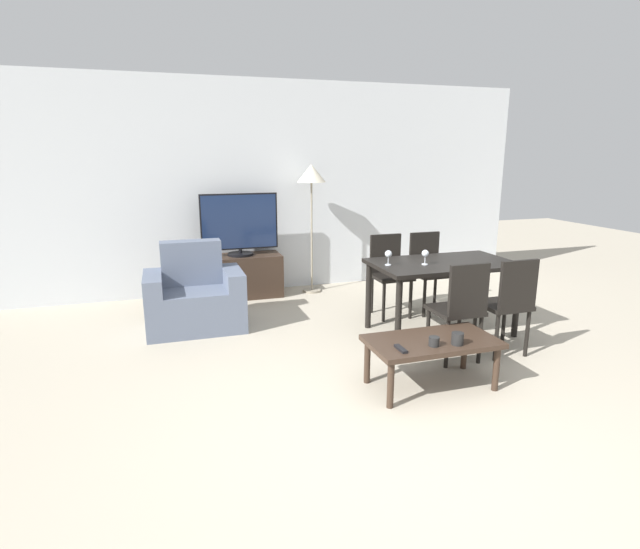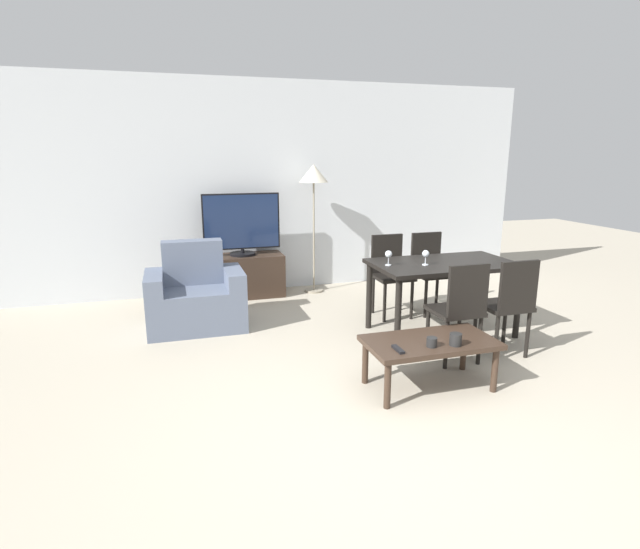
% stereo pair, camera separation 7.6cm
% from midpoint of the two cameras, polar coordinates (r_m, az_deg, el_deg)
% --- Properties ---
extents(ground_plane, '(18.00, 18.00, 0.00)m').
position_cam_midpoint_polar(ground_plane, '(3.36, 10.58, -18.71)').
color(ground_plane, '#B2A893').
extents(wall_back, '(7.00, 0.06, 2.70)m').
position_cam_midpoint_polar(wall_back, '(6.65, -5.54, 9.85)').
color(wall_back, silver).
rests_on(wall_back, ground_plane).
extents(armchair, '(0.98, 0.66, 0.89)m').
position_cam_midpoint_polar(armchair, '(5.36, -14.53, -2.69)').
color(armchair, slate).
rests_on(armchair, ground_plane).
extents(tv_stand, '(1.00, 0.45, 0.54)m').
position_cam_midpoint_polar(tv_stand, '(6.43, -9.31, -0.17)').
color(tv_stand, '#38281E').
rests_on(tv_stand, ground_plane).
extents(tv, '(0.95, 0.32, 0.77)m').
position_cam_midpoint_polar(tv, '(6.30, -9.54, 5.63)').
color(tv, black).
rests_on(tv, tv_stand).
extents(coffee_table, '(1.00, 0.54, 0.39)m').
position_cam_midpoint_polar(coffee_table, '(3.98, 12.12, -7.88)').
color(coffee_table, '#38281E').
rests_on(coffee_table, ground_plane).
extents(dining_table, '(1.41, 0.81, 0.74)m').
position_cam_midpoint_polar(dining_table, '(5.12, 13.41, 0.48)').
color(dining_table, black).
rests_on(dining_table, ground_plane).
extents(dining_chair_near, '(0.40, 0.40, 0.90)m').
position_cam_midpoint_polar(dining_chair_near, '(4.45, 15.26, -3.50)').
color(dining_chair_near, black).
rests_on(dining_chair_near, ground_plane).
extents(dining_chair_far, '(0.40, 0.40, 0.90)m').
position_cam_midpoint_polar(dining_chair_far, '(5.87, 11.87, 0.83)').
color(dining_chair_far, black).
rests_on(dining_chair_far, ground_plane).
extents(dining_chair_near_right, '(0.40, 0.40, 0.90)m').
position_cam_midpoint_polar(dining_chair_near_right, '(4.73, 20.32, -2.86)').
color(dining_chair_near_right, black).
rests_on(dining_chair_near_right, ground_plane).
extents(dining_chair_far_left, '(0.40, 0.40, 0.90)m').
position_cam_midpoint_polar(dining_chair_far_left, '(5.65, 7.49, 0.50)').
color(dining_chair_far_left, black).
rests_on(dining_chair_far_left, ground_plane).
extents(floor_lamp, '(0.37, 0.37, 1.65)m').
position_cam_midpoint_polar(floor_lamp, '(6.41, -1.34, 10.73)').
color(floor_lamp, gray).
rests_on(floor_lamp, ground_plane).
extents(remote_primary, '(0.04, 0.15, 0.02)m').
position_cam_midpoint_polar(remote_primary, '(3.71, 8.63, -8.39)').
color(remote_primary, black).
rests_on(remote_primary, coffee_table).
extents(cup_white_near, '(0.08, 0.08, 0.07)m').
position_cam_midpoint_polar(cup_white_near, '(3.82, 12.34, -7.48)').
color(cup_white_near, black).
rests_on(cup_white_near, coffee_table).
extents(cup_colored_far, '(0.09, 0.09, 0.09)m').
position_cam_midpoint_polar(cup_colored_far, '(3.88, 14.90, -7.10)').
color(cup_colored_far, black).
rests_on(cup_colored_far, coffee_table).
extents(wine_glass_left, '(0.07, 0.07, 0.15)m').
position_cam_midpoint_polar(wine_glass_left, '(4.91, 11.50, 2.27)').
color(wine_glass_left, silver).
rests_on(wine_glass_left, dining_table).
extents(wine_glass_center, '(0.07, 0.07, 0.15)m').
position_cam_midpoint_polar(wine_glass_center, '(4.83, 7.37, 2.24)').
color(wine_glass_center, silver).
rests_on(wine_glass_center, dining_table).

